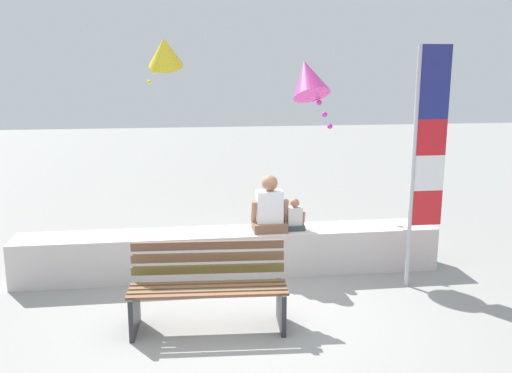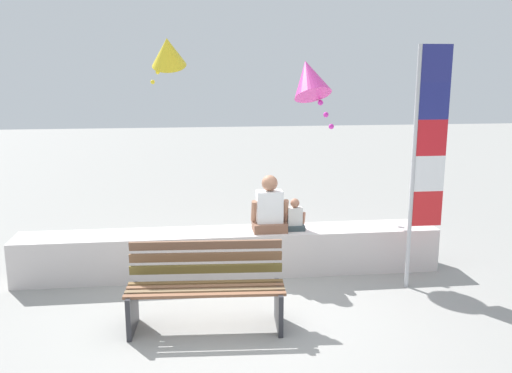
# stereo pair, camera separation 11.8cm
# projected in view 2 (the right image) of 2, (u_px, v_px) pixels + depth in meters

# --- Properties ---
(ground_plane) EXTENTS (40.00, 40.00, 0.00)m
(ground_plane) POSITION_uv_depth(u_px,v_px,m) (239.00, 312.00, 6.36)
(ground_plane) COLOR gray
(seawall_ledge) EXTENTS (5.62, 0.59, 0.59)m
(seawall_ledge) POSITION_uv_depth(u_px,v_px,m) (230.00, 252.00, 7.53)
(seawall_ledge) COLOR beige
(seawall_ledge) RESTS_ON ground
(park_bench) EXTENTS (1.70, 0.71, 0.88)m
(park_bench) POSITION_uv_depth(u_px,v_px,m) (206.00, 288.00, 5.97)
(park_bench) COLOR brown
(park_bench) RESTS_ON ground
(person_adult) EXTENTS (0.49, 0.36, 0.76)m
(person_adult) POSITION_uv_depth(u_px,v_px,m) (270.00, 209.00, 7.42)
(person_adult) COLOR brown
(person_adult) RESTS_ON seawall_ledge
(person_child) EXTENTS (0.28, 0.21, 0.43)m
(person_child) POSITION_uv_depth(u_px,v_px,m) (295.00, 218.00, 7.49)
(person_child) COLOR #303F43
(person_child) RESTS_ON seawall_ledge
(flag_banner) EXTENTS (0.43, 0.05, 3.00)m
(flag_banner) POSITION_uv_depth(u_px,v_px,m) (425.00, 150.00, 6.76)
(flag_banner) COLOR #B7B7BC
(flag_banner) RESTS_ON ground
(kite_magenta) EXTENTS (0.80, 0.87, 1.13)m
(kite_magenta) POSITION_uv_depth(u_px,v_px,m) (309.00, 78.00, 8.05)
(kite_magenta) COLOR #DB3D9E
(kite_yellow) EXTENTS (0.72, 0.86, 0.96)m
(kite_yellow) POSITION_uv_depth(u_px,v_px,m) (168.00, 52.00, 10.16)
(kite_yellow) COLOR yellow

